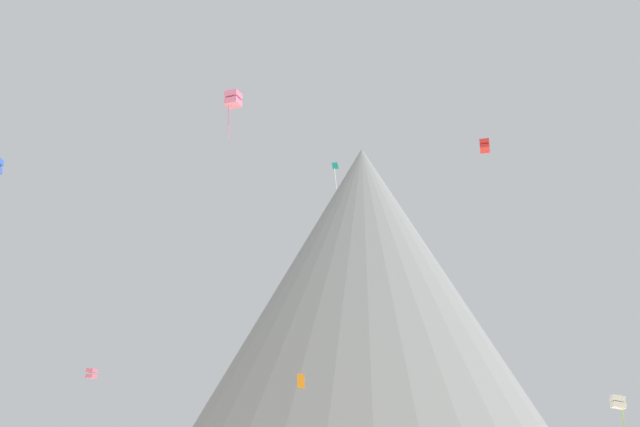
% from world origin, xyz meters
% --- Properties ---
extents(rock_massif, '(86.11, 86.11, 61.53)m').
position_xyz_m(rock_massif, '(7.54, 98.19, 28.98)').
color(rock_massif, slate).
rests_on(rock_massif, ground_plane).
extents(kite_orange_mid, '(0.80, 1.22, 1.66)m').
position_xyz_m(kite_orange_mid, '(-3.28, 59.90, 14.89)').
color(kite_orange_mid, orange).
extents(kite_red_high, '(1.23, 1.28, 1.28)m').
position_xyz_m(kite_red_high, '(14.63, 45.55, 36.66)').
color(kite_red_high, red).
extents(kite_pink_high, '(1.46, 1.47, 4.14)m').
position_xyz_m(kite_pink_high, '(-10.22, 30.52, 32.68)').
color(kite_pink_high, pink).
extents(kite_teal_high, '(0.79, 0.43, 3.20)m').
position_xyz_m(kite_teal_high, '(0.08, 54.07, 37.29)').
color(kite_teal_high, teal).
extents(kite_rainbow_mid, '(1.06, 1.05, 0.94)m').
position_xyz_m(kite_rainbow_mid, '(-23.61, 51.06, 14.08)').
color(kite_rainbow_mid, '#E5668C').
extents(kite_white_low, '(1.33, 1.27, 5.38)m').
position_xyz_m(kite_white_low, '(24.21, 43.81, 10.88)').
color(kite_white_low, white).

